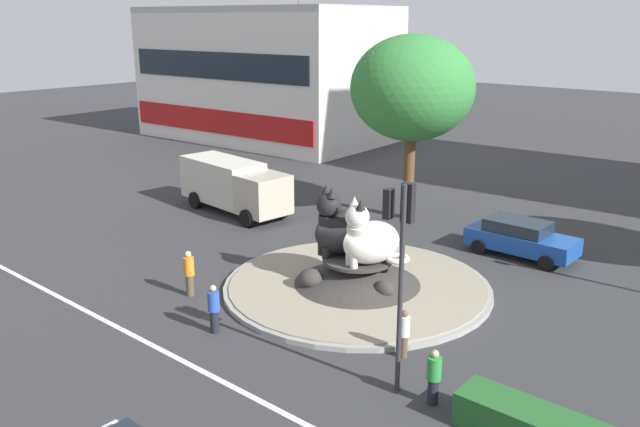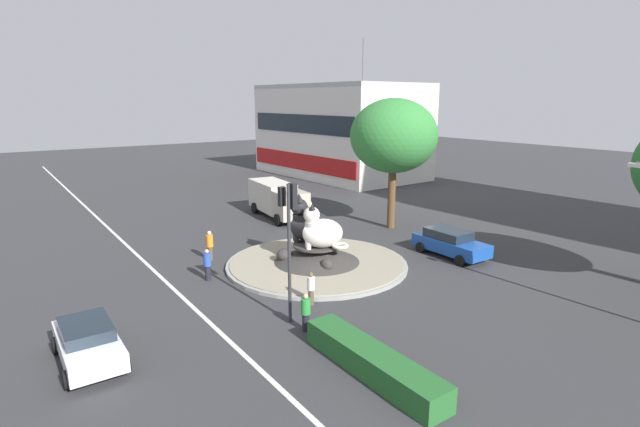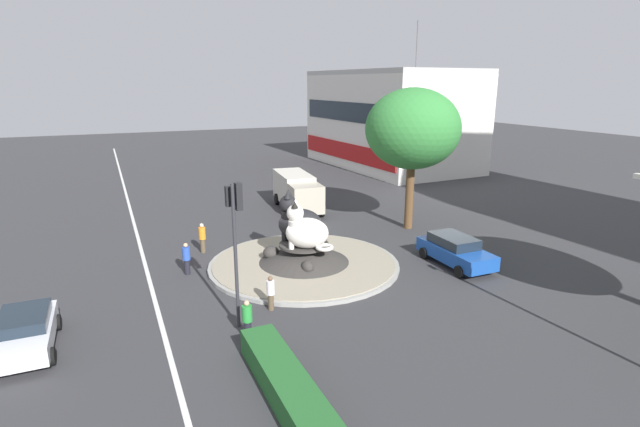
% 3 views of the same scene
% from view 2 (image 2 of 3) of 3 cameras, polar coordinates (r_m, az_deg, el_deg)
% --- Properties ---
extents(ground_plane, '(160.00, 160.00, 0.00)m').
position_cam_2_polar(ground_plane, '(27.68, -0.38, -6.09)').
color(ground_plane, '#333335').
extents(lane_centreline, '(112.00, 0.20, 0.01)m').
position_cam_2_polar(lane_centreline, '(24.39, -15.91, -9.36)').
color(lane_centreline, silver).
rests_on(lane_centreline, ground).
extents(roundabout_island, '(10.20, 10.20, 1.25)m').
position_cam_2_polar(roundabout_island, '(27.53, -0.41, -5.21)').
color(roundabout_island, gray).
rests_on(roundabout_island, ground).
extents(cat_statue_black, '(2.68, 2.80, 2.75)m').
position_cam_2_polar(cat_statue_black, '(27.61, -1.33, -1.24)').
color(cat_statue_black, black).
rests_on(cat_statue_black, roundabout_island).
extents(cat_statue_white, '(2.39, 2.61, 2.56)m').
position_cam_2_polar(cat_statue_white, '(26.38, 0.06, -2.08)').
color(cat_statue_white, silver).
rests_on(cat_statue_white, roundabout_island).
extents(traffic_light_mast, '(0.71, 0.57, 5.91)m').
position_cam_2_polar(traffic_light_mast, '(19.76, -3.61, -1.09)').
color(traffic_light_mast, '#2D2D33').
rests_on(traffic_light_mast, ground).
extents(shophouse_block, '(20.88, 12.67, 15.99)m').
position_cam_2_polar(shophouse_block, '(60.04, 2.29, 9.71)').
color(shophouse_block, silver).
rests_on(shophouse_block, ground).
extents(clipped_hedge_strip, '(6.23, 1.20, 0.90)m').
position_cam_2_polar(clipped_hedge_strip, '(17.40, 6.16, -16.93)').
color(clipped_hedge_strip, '#235B28').
rests_on(clipped_hedge_strip, ground).
extents(broadleaf_tree_behind_island, '(6.13, 6.13, 9.27)m').
position_cam_2_polar(broadleaf_tree_behind_island, '(34.85, 8.63, 8.95)').
color(broadleaf_tree_behind_island, brown).
rests_on(broadleaf_tree_behind_island, ground).
extents(pedestrian_white_shirt, '(0.34, 0.34, 1.56)m').
position_cam_2_polar(pedestrian_white_shirt, '(22.32, -1.07, -8.72)').
color(pedestrian_white_shirt, brown).
rests_on(pedestrian_white_shirt, ground).
extents(pedestrian_green_shirt, '(0.39, 0.39, 1.60)m').
position_cam_2_polar(pedestrian_green_shirt, '(19.97, -1.68, -11.44)').
color(pedestrian_green_shirt, black).
rests_on(pedestrian_green_shirt, ground).
extents(pedestrian_blue_shirt, '(0.39, 0.39, 1.68)m').
position_cam_2_polar(pedestrian_blue_shirt, '(25.86, -13.07, -5.81)').
color(pedestrian_blue_shirt, black).
rests_on(pedestrian_blue_shirt, ground).
extents(pedestrian_orange_shirt, '(0.39, 0.39, 1.76)m').
position_cam_2_polar(pedestrian_orange_shirt, '(28.99, -12.80, -3.61)').
color(pedestrian_orange_shirt, brown).
rests_on(pedestrian_orange_shirt, ground).
extents(sedan_on_far_lane, '(4.64, 2.15, 1.59)m').
position_cam_2_polar(sedan_on_far_lane, '(30.06, 15.01, -3.30)').
color(sedan_on_far_lane, '#19479E').
rests_on(sedan_on_far_lane, ground).
extents(hatchback_near_shophouse, '(4.15, 2.09, 1.43)m').
position_cam_2_polar(hatchback_near_shophouse, '(19.67, -25.57, -13.44)').
color(hatchback_near_shophouse, silver).
rests_on(hatchback_near_shophouse, ground).
extents(delivery_box_truck, '(7.26, 3.15, 2.70)m').
position_cam_2_polar(delivery_box_truck, '(38.64, -5.05, 1.79)').
color(delivery_box_truck, '#B7AD99').
rests_on(delivery_box_truck, ground).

